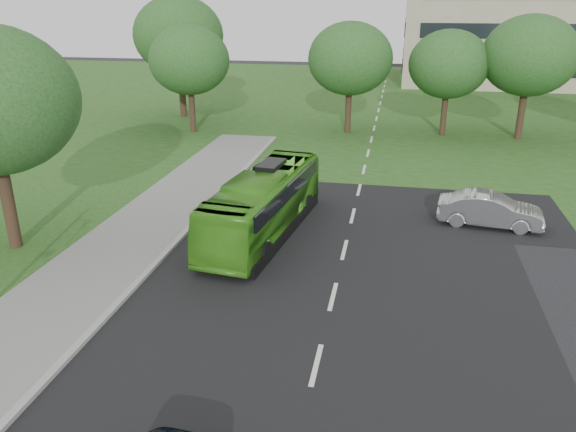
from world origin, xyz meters
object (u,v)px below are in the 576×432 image
(tree_park_a, at_px, (189,60))
(tree_park_f, at_px, (179,35))
(tree_park_c, at_px, (449,64))
(sedan, at_px, (490,210))
(tree_park_d, at_px, (530,56))
(tree_park_b, at_px, (350,59))
(bus, at_px, (264,203))

(tree_park_a, distance_m, tree_park_f, 6.71)
(tree_park_c, distance_m, sedan, 19.16)
(tree_park_c, bearing_deg, tree_park_a, -172.16)
(sedan, bearing_deg, tree_park_d, -6.51)
(tree_park_b, bearing_deg, tree_park_d, 1.86)
(tree_park_a, height_order, tree_park_c, tree_park_a)
(bus, bearing_deg, tree_park_d, 62.82)
(tree_park_d, bearing_deg, tree_park_a, -174.25)
(tree_park_d, height_order, sedan, tree_park_d)
(tree_park_a, relative_size, tree_park_b, 0.97)
(tree_park_b, height_order, tree_park_d, tree_park_d)
(tree_park_b, xyz_separation_m, bus, (-1.73, -20.82, -4.20))
(tree_park_b, height_order, bus, tree_park_b)
(tree_park_b, bearing_deg, sedan, -65.55)
(tree_park_f, xyz_separation_m, bus, (13.18, -24.58, -5.50))
(tree_park_d, bearing_deg, tree_park_c, 178.36)
(tree_park_b, distance_m, bus, 21.31)
(tree_park_f, distance_m, bus, 28.43)
(sedan, bearing_deg, tree_park_c, 10.23)
(tree_park_c, height_order, bus, tree_park_c)
(tree_park_b, xyz_separation_m, tree_park_c, (7.19, 0.57, -0.32))
(tree_park_b, distance_m, sedan, 20.38)
(bus, bearing_deg, sedan, 22.69)
(tree_park_b, relative_size, tree_park_d, 0.94)
(tree_park_f, relative_size, bus, 1.02)
(tree_park_c, distance_m, bus, 23.50)
(tree_park_f, bearing_deg, tree_park_c, -8.22)
(tree_park_a, height_order, tree_park_f, tree_park_f)
(tree_park_d, relative_size, tree_park_f, 0.87)
(tree_park_a, bearing_deg, sedan, -38.48)
(tree_park_c, distance_m, tree_park_f, 22.39)
(tree_park_b, relative_size, tree_park_f, 0.82)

